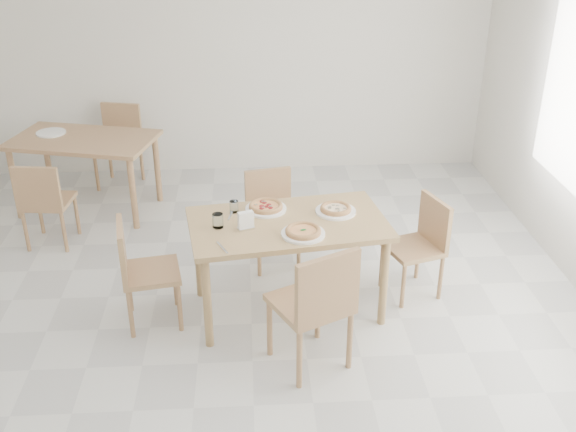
{
  "coord_description": "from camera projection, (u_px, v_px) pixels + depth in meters",
  "views": [
    {
      "loc": [
        0.38,
        -3.7,
        2.95
      ],
      "look_at": [
        0.66,
        0.62,
        0.79
      ],
      "focal_mm": 42.0,
      "sensor_mm": 36.0,
      "label": 1
    }
  ],
  "objects": [
    {
      "name": "main_table",
      "position": [
        288.0,
        232.0,
        4.89
      ],
      "size": [
        1.52,
        1.0,
        0.75
      ],
      "rotation": [
        0.0,
        0.0,
        0.15
      ],
      "color": "#A88256",
      "rests_on": "ground"
    },
    {
      "name": "chair_south",
      "position": [
        317.0,
        301.0,
        4.32
      ],
      "size": [
        0.61,
        0.61,
        0.92
      ],
      "rotation": [
        0.0,
        0.0,
        3.61
      ],
      "color": "tan",
      "rests_on": "ground"
    },
    {
      "name": "chair_north",
      "position": [
        271.0,
        211.0,
        5.67
      ],
      "size": [
        0.47,
        0.47,
        0.8
      ],
      "rotation": [
        0.0,
        0.0,
        0.22
      ],
      "color": "tan",
      "rests_on": "ground"
    },
    {
      "name": "chair_west",
      "position": [
        140.0,
        267.0,
        4.82
      ],
      "size": [
        0.47,
        0.47,
        0.82
      ],
      "rotation": [
        0.0,
        0.0,
        1.75
      ],
      "color": "tan",
      "rests_on": "ground"
    },
    {
      "name": "chair_east",
      "position": [
        422.0,
        240.0,
        5.22
      ],
      "size": [
        0.49,
        0.49,
        0.79
      ],
      "rotation": [
        0.0,
        0.0,
        -1.25
      ],
      "color": "tan",
      "rests_on": "ground"
    },
    {
      "name": "plate_margherita",
      "position": [
        303.0,
        234.0,
        4.67
      ],
      "size": [
        0.31,
        0.31,
        0.02
      ],
      "primitive_type": "cylinder",
      "color": "white",
      "rests_on": "main_table"
    },
    {
      "name": "plate_mushroom",
      "position": [
        336.0,
        211.0,
        4.99
      ],
      "size": [
        0.3,
        0.3,
        0.02
      ],
      "primitive_type": "cylinder",
      "color": "white",
      "rests_on": "main_table"
    },
    {
      "name": "plate_pepperoni",
      "position": [
        266.0,
        209.0,
        5.02
      ],
      "size": [
        0.31,
        0.31,
        0.02
      ],
      "primitive_type": "cylinder",
      "color": "white",
      "rests_on": "main_table"
    },
    {
      "name": "pizza_margherita",
      "position": [
        303.0,
        231.0,
        4.66
      ],
      "size": [
        0.29,
        0.29,
        0.03
      ],
      "rotation": [
        0.0,
        0.0,
        -0.17
      ],
      "color": "tan",
      "rests_on": "plate_margherita"
    },
    {
      "name": "pizza_mushroom",
      "position": [
        336.0,
        208.0,
        4.98
      ],
      "size": [
        0.3,
        0.3,
        0.03
      ],
      "rotation": [
        0.0,
        0.0,
        0.35
      ],
      "color": "tan",
      "rests_on": "plate_mushroom"
    },
    {
      "name": "pizza_pepperoni",
      "position": [
        266.0,
        206.0,
        5.01
      ],
      "size": [
        0.29,
        0.29,
        0.03
      ],
      "rotation": [
        0.0,
        0.0,
        0.17
      ],
      "color": "tan",
      "rests_on": "plate_pepperoni"
    },
    {
      "name": "tumbler_a",
      "position": [
        218.0,
        221.0,
        4.75
      ],
      "size": [
        0.08,
        0.08,
        0.1
      ],
      "primitive_type": "cylinder",
      "color": "white",
      "rests_on": "main_table"
    },
    {
      "name": "tumbler_b",
      "position": [
        234.0,
        206.0,
        4.98
      ],
      "size": [
        0.07,
        0.07,
        0.09
      ],
      "primitive_type": "cylinder",
      "color": "white",
      "rests_on": "main_table"
    },
    {
      "name": "napkin_holder",
      "position": [
        246.0,
        221.0,
        4.72
      ],
      "size": [
        0.13,
        0.1,
        0.13
      ],
      "rotation": [
        0.0,
        0.0,
        0.35
      ],
      "color": "silver",
      "rests_on": "main_table"
    },
    {
      "name": "fork_a",
      "position": [
        231.0,
        215.0,
        4.94
      ],
      "size": [
        0.04,
        0.16,
        0.01
      ],
      "primitive_type": "cube",
      "rotation": [
        0.0,
        0.0,
        -0.18
      ],
      "color": "silver",
      "rests_on": "main_table"
    },
    {
      "name": "fork_b",
      "position": [
        222.0,
        248.0,
        4.5
      ],
      "size": [
        0.09,
        0.17,
        0.01
      ],
      "primitive_type": "cube",
      "rotation": [
        0.0,
        0.0,
        0.42
      ],
      "color": "silver",
      "rests_on": "main_table"
    },
    {
      "name": "second_table",
      "position": [
        84.0,
        147.0,
        6.48
      ],
      "size": [
        1.49,
        1.08,
        0.75
      ],
      "rotation": [
        0.0,
        0.0,
        -0.25
      ],
      "color": "tan",
      "rests_on": "ground"
    },
    {
      "name": "chair_back_s",
      "position": [
        44.0,
        199.0,
        5.87
      ],
      "size": [
        0.44,
        0.44,
        0.81
      ],
      "rotation": [
        0.0,
        0.0,
        3.03
      ],
      "color": "tan",
      "rests_on": "ground"
    },
    {
      "name": "chair_back_n",
      "position": [
        119.0,
        139.0,
        7.15
      ],
      "size": [
        0.51,
        0.51,
        0.86
      ],
      "rotation": [
        0.0,
        0.0,
        -0.23
      ],
      "color": "tan",
      "rests_on": "ground"
    },
    {
      "name": "plate_empty",
      "position": [
        51.0,
        133.0,
        6.55
      ],
      "size": [
        0.28,
        0.28,
        0.02
      ],
      "primitive_type": "cylinder",
      "color": "white",
      "rests_on": "second_table"
    }
  ]
}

